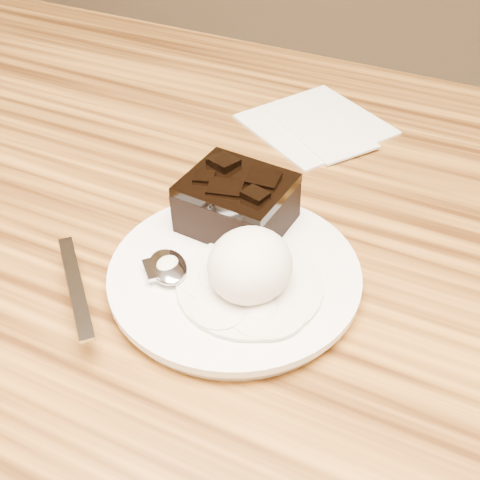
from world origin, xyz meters
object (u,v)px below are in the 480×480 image
at_px(plate, 235,277).
at_px(brownie, 237,206).
at_px(dining_table, 212,462).
at_px(ice_cream_scoop, 250,265).
at_px(napkin, 316,123).
at_px(spoon, 168,268).

relative_size(plate, brownie, 2.39).
bearing_deg(plate, dining_table, 143.16).
distance_m(brownie, ice_cream_scoop, 0.08).
bearing_deg(napkin, dining_table, -96.22).
height_order(spoon, napkin, spoon).
xyz_separation_m(plate, spoon, (-0.05, -0.03, 0.01)).
xyz_separation_m(plate, brownie, (-0.02, 0.05, 0.03)).
distance_m(ice_cream_scoop, spoon, 0.07).
xyz_separation_m(plate, napkin, (-0.03, 0.27, -0.01)).
height_order(ice_cream_scoop, spoon, ice_cream_scoop).
bearing_deg(dining_table, brownie, 20.51).
relative_size(plate, napkin, 1.50).
bearing_deg(plate, napkin, 96.45).
relative_size(dining_table, ice_cream_scoop, 17.71).
relative_size(ice_cream_scoop, spoon, 0.40).
relative_size(ice_cream_scoop, napkin, 0.51).
relative_size(spoon, napkin, 1.28).
xyz_separation_m(spoon, napkin, (0.02, 0.29, -0.02)).
bearing_deg(dining_table, spoon, -82.20).
distance_m(plate, napkin, 0.27).
distance_m(dining_table, spoon, 0.40).
bearing_deg(spoon, dining_table, 52.44).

